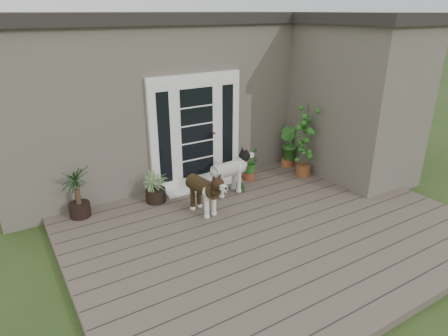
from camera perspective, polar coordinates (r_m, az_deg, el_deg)
deck at (r=6.39m, az=7.24°, el=-9.05°), size 6.20×4.60×0.12m
house_main at (r=9.33m, az=-9.03°, el=10.71°), size 7.40×4.00×3.10m
roof_main at (r=9.15m, az=-9.68°, el=20.88°), size 7.60×4.20×0.20m
house_wing at (r=8.52m, az=18.59°, el=8.77°), size 1.60×2.40×3.10m
roof_wing at (r=8.33m, az=20.04°, el=19.86°), size 1.80×2.60×0.20m
door_unit at (r=7.52m, az=-4.07°, el=5.42°), size 1.90×0.14×2.15m
door_step at (r=7.72m, az=-3.17°, el=-2.43°), size 1.60×0.40×0.05m
brindle_dog at (r=6.59m, az=-3.09°, el=-3.74°), size 0.50×0.90×0.71m
white_dog at (r=7.26m, az=0.63°, el=-1.14°), size 0.89×0.44×0.72m
spider_plant at (r=7.08m, az=-10.02°, el=-2.48°), size 0.74×0.74×0.64m
yucca at (r=6.85m, az=-20.65°, el=-3.10°), size 0.80×0.80×0.95m
herb_a at (r=7.92m, az=3.67°, el=0.12°), size 0.58×0.58×0.54m
herb_b at (r=8.71m, az=9.30°, el=2.33°), size 0.51×0.51×0.65m
herb_c at (r=8.90m, az=10.19°, el=2.36°), size 0.36×0.36×0.55m
sapling at (r=8.10m, az=11.80°, el=4.11°), size 0.55×0.55×1.58m
clog_left at (r=7.75m, az=-2.65°, el=-2.17°), size 0.14×0.30×0.09m
clog_right at (r=7.56m, az=2.46°, el=-2.79°), size 0.26×0.34×0.09m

